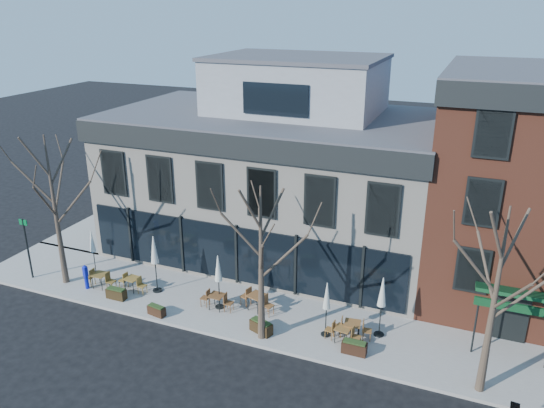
% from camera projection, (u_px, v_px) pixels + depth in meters
% --- Properties ---
extents(ground, '(120.00, 120.00, 0.00)m').
position_uv_depth(ground, '(238.00, 286.00, 27.78)').
color(ground, black).
rests_on(ground, ground).
extents(sidewalk_front, '(33.50, 4.70, 0.15)m').
position_uv_depth(sidewalk_front, '(281.00, 319.00, 24.76)').
color(sidewalk_front, gray).
rests_on(sidewalk_front, ground).
extents(sidewalk_side, '(4.50, 12.00, 0.15)m').
position_uv_depth(sidewalk_side, '(129.00, 215.00, 36.89)').
color(sidewalk_side, gray).
rests_on(sidewalk_side, ground).
extents(corner_building, '(18.39, 10.39, 11.10)m').
position_uv_depth(corner_building, '(275.00, 173.00, 30.47)').
color(corner_building, beige).
rests_on(corner_building, ground).
extents(red_brick_building, '(8.20, 11.78, 11.18)m').
position_uv_depth(red_brick_building, '(523.00, 186.00, 25.55)').
color(red_brick_building, brown).
rests_on(red_brick_building, ground).
extents(tree_corner, '(3.93, 3.98, 7.92)m').
position_uv_depth(tree_corner, '(55.00, 209.00, 26.47)').
color(tree_corner, '#382B21').
rests_on(tree_corner, sidewalk_front).
extents(tree_mid, '(3.50, 3.55, 7.04)m').
position_uv_depth(tree_mid, '(261.00, 263.00, 22.00)').
color(tree_mid, '#382B21').
rests_on(tree_mid, sidewalk_front).
extents(tree_right, '(3.72, 3.77, 7.48)m').
position_uv_depth(tree_right, '(495.00, 301.00, 18.77)').
color(tree_right, '#382B21').
rests_on(tree_right, sidewalk_front).
extents(sign_pole, '(0.50, 0.10, 3.40)m').
position_uv_depth(sign_pole, '(27.00, 245.00, 27.69)').
color(sign_pole, black).
rests_on(sign_pole, sidewalk_front).
extents(call_box, '(0.27, 0.27, 1.34)m').
position_uv_depth(call_box, '(86.00, 276.00, 27.03)').
color(call_box, '#0E19B6').
rests_on(call_box, sidewalk_front).
extents(cafe_set_0, '(1.76, 0.72, 0.93)m').
position_uv_depth(cafe_set_0, '(100.00, 279.00, 27.24)').
color(cafe_set_0, brown).
rests_on(cafe_set_0, sidewalk_front).
extents(cafe_set_1, '(1.69, 0.73, 0.88)m').
position_uv_depth(cafe_set_1, '(133.00, 283.00, 26.92)').
color(cafe_set_1, brown).
rests_on(cafe_set_1, sidewalk_front).
extents(cafe_set_2, '(1.70, 0.69, 0.90)m').
position_uv_depth(cafe_set_2, '(217.00, 300.00, 25.32)').
color(cafe_set_2, brown).
rests_on(cafe_set_2, sidewalk_front).
extents(cafe_set_3, '(1.93, 0.98, 0.99)m').
position_uv_depth(cafe_set_3, '(257.00, 300.00, 25.20)').
color(cafe_set_3, brown).
rests_on(cafe_set_3, sidewalk_front).
extents(cafe_set_4, '(1.77, 0.78, 0.91)m').
position_uv_depth(cafe_set_4, '(352.00, 328.00, 23.12)').
color(cafe_set_4, brown).
rests_on(cafe_set_4, sidewalk_front).
extents(cafe_set_5, '(1.67, 0.72, 0.86)m').
position_uv_depth(cafe_set_5, '(343.00, 333.00, 22.83)').
color(cafe_set_5, brown).
rests_on(cafe_set_5, sidewalk_front).
extents(umbrella_0, '(0.40, 0.40, 2.48)m').
position_uv_depth(umbrella_0, '(92.00, 244.00, 28.22)').
color(umbrella_0, black).
rests_on(umbrella_0, sidewalk_front).
extents(umbrella_1, '(0.49, 0.49, 3.06)m').
position_uv_depth(umbrella_1, '(154.00, 253.00, 26.27)').
color(umbrella_1, black).
rests_on(umbrella_1, sidewalk_front).
extents(umbrella_2, '(0.45, 0.45, 2.78)m').
position_uv_depth(umbrella_2, '(218.00, 271.00, 24.89)').
color(umbrella_2, black).
rests_on(umbrella_2, sidewalk_front).
extents(umbrella_3, '(0.42, 0.42, 2.60)m').
position_uv_depth(umbrella_3, '(327.00, 299.00, 22.81)').
color(umbrella_3, black).
rests_on(umbrella_3, sidewalk_front).
extents(umbrella_4, '(0.46, 0.46, 2.86)m').
position_uv_depth(umbrella_4, '(382.00, 295.00, 22.73)').
color(umbrella_4, black).
rests_on(umbrella_4, sidewalk_front).
extents(planter_0, '(1.01, 0.41, 0.57)m').
position_uv_depth(planter_0, '(116.00, 293.00, 26.25)').
color(planter_0, black).
rests_on(planter_0, sidewalk_front).
extents(planter_1, '(0.94, 0.50, 0.50)m').
position_uv_depth(planter_1, '(157.00, 310.00, 24.87)').
color(planter_1, black).
rests_on(planter_1, sidewalk_front).
extents(planter_2, '(1.16, 0.78, 0.60)m').
position_uv_depth(planter_2, '(261.00, 327.00, 23.53)').
color(planter_2, black).
rests_on(planter_2, sidewalk_front).
extents(planter_3, '(1.04, 0.42, 0.58)m').
position_uv_depth(planter_3, '(354.00, 347.00, 22.12)').
color(planter_3, black).
rests_on(planter_3, sidewalk_front).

